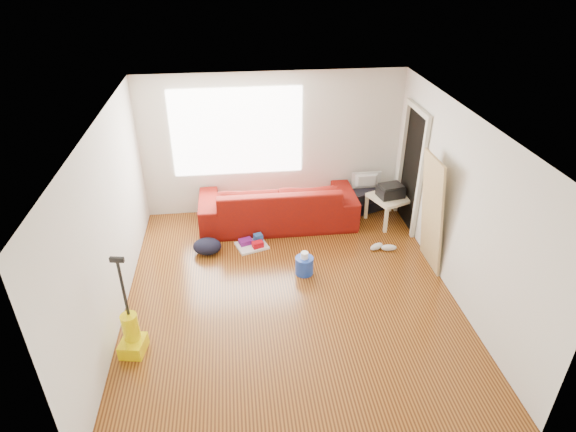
{
  "coord_description": "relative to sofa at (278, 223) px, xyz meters",
  "views": [
    {
      "loc": [
        -0.65,
        -5.28,
        4.31
      ],
      "look_at": [
        0.04,
        0.6,
        0.91
      ],
      "focal_mm": 30.0,
      "sensor_mm": 36.0,
      "label": 1
    }
  ],
  "objects": [
    {
      "name": "door_panel",
      "position": [
        2.1,
        -1.47,
        0.0
      ],
      "size": [
        0.22,
        0.71,
        1.76
      ],
      "primitive_type": "cube",
      "rotation": [
        0.0,
        -0.1,
        0.0
      ],
      "color": "tan",
      "rests_on": "ground"
    },
    {
      "name": "cleaning_tray",
      "position": [
        -0.48,
        -0.69,
        0.05
      ],
      "size": [
        0.57,
        0.51,
        0.17
      ],
      "rotation": [
        0.0,
        0.0,
        0.32
      ],
      "color": "white",
      "rests_on": "ground"
    },
    {
      "name": "sneakers",
      "position": [
        1.58,
        -1.04,
        0.05
      ],
      "size": [
        0.45,
        0.23,
        0.1
      ],
      "rotation": [
        0.0,
        0.0,
        0.04
      ],
      "color": "silver",
      "rests_on": "ground"
    },
    {
      "name": "toilet_paper",
      "position": [
        0.24,
        -1.51,
        0.19
      ],
      "size": [
        0.11,
        0.11,
        0.1
      ],
      "primitive_type": "cylinder",
      "color": "white",
      "rests_on": "bucket"
    },
    {
      "name": "sofa",
      "position": [
        0.0,
        0.0,
        0.0
      ],
      "size": [
        2.67,
        1.04,
        0.78
      ],
      "primitive_type": "imported",
      "rotation": [
        0.0,
        0.0,
        3.14
      ],
      "color": "#580D0B",
      "rests_on": "ground"
    },
    {
      "name": "tv",
      "position": [
        1.62,
        0.27,
        0.59
      ],
      "size": [
        0.52,
        0.07,
        0.3
      ],
      "primitive_type": "imported",
      "rotation": [
        0.0,
        0.0,
        3.14
      ],
      "color": "black",
      "rests_on": "tv_stand"
    },
    {
      "name": "tv_stand",
      "position": [
        1.62,
        0.27,
        0.23
      ],
      "size": [
        0.72,
        0.57,
        0.44
      ],
      "rotation": [
        0.0,
        0.0,
        0.37
      ],
      "color": "black",
      "rests_on": "ground"
    },
    {
      "name": "bucket",
      "position": [
        0.24,
        -1.51,
        0.0
      ],
      "size": [
        0.29,
        0.29,
        0.27
      ],
      "primitive_type": "cylinder",
      "rotation": [
        0.0,
        0.0,
        -0.06
      ],
      "color": "#1D3FB1",
      "rests_on": "ground"
    },
    {
      "name": "room",
      "position": [
        0.05,
        -1.8,
        1.25
      ],
      "size": [
        4.51,
        5.01,
        2.51
      ],
      "color": "#42200E",
      "rests_on": "ground"
    },
    {
      "name": "vacuum",
      "position": [
        -2.03,
        -2.8,
        0.24
      ],
      "size": [
        0.33,
        0.36,
        1.32
      ],
      "rotation": [
        0.0,
        0.0,
        -0.18
      ],
      "color": "#E8D000",
      "rests_on": "ground"
    },
    {
      "name": "side_table",
      "position": [
        1.92,
        -0.16,
        0.41
      ],
      "size": [
        0.78,
        0.78,
        0.49
      ],
      "rotation": [
        0.0,
        0.0,
        0.38
      ],
      "color": "beige",
      "rests_on": "ground"
    },
    {
      "name": "backpack",
      "position": [
        -1.2,
        -0.8,
        0.0
      ],
      "size": [
        0.5,
        0.42,
        0.25
      ],
      "primitive_type": "ellipsoid",
      "rotation": [
        0.0,
        0.0,
        -0.14
      ],
      "color": "black",
      "rests_on": "ground"
    },
    {
      "name": "printer",
      "position": [
        1.92,
        -0.16,
        0.6
      ],
      "size": [
        0.47,
        0.39,
        0.22
      ],
      "rotation": [
        0.0,
        0.0,
        0.2
      ],
      "color": "black",
      "rests_on": "side_table"
    }
  ]
}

